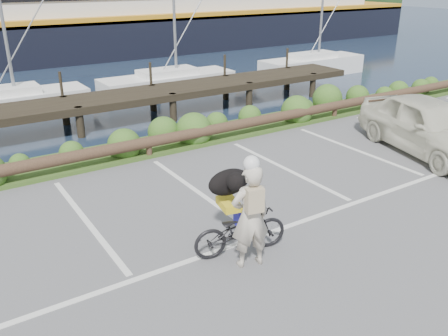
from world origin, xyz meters
The scene contains 7 objects.
ground centered at (0.00, 0.00, 0.00)m, with size 72.00×72.00×0.00m, color #555557.
vegetation_strip centered at (0.00, 5.30, 0.05)m, with size 34.00×1.60×0.10m, color #3D5B21.
log_rail centered at (0.00, 4.60, 0.00)m, with size 32.00×0.30×0.60m, color #443021, non-canonical shape.
bicycle centered at (-0.64, -0.65, 0.45)m, with size 0.60×1.73×0.91m, color black.
cyclist centered at (-0.72, -1.04, 0.92)m, with size 0.67×0.44×1.85m, color beige.
dog centered at (-0.53, -0.10, 1.15)m, with size 0.84×0.41×0.49m, color black.
parked_car centered at (6.70, 0.79, 0.78)m, with size 1.84×4.57×1.56m, color beige.
Camera 1 is at (-4.88, -6.64, 4.64)m, focal length 38.00 mm.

